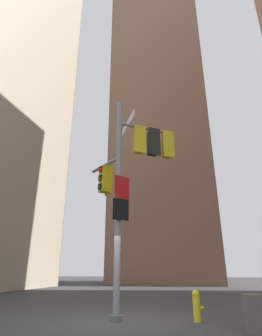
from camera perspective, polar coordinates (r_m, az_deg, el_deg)
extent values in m
plane|color=#38383A|center=(9.35, -3.17, -29.43)|extent=(120.00, 120.00, 0.00)
cube|color=brown|center=(42.89, 6.38, 14.11)|extent=(12.29, 12.29, 51.58)
cylinder|color=gray|center=(9.55, -2.72, -5.98)|extent=(0.21, 0.21, 7.69)
cylinder|color=#595B5E|center=(9.34, -3.16, -28.95)|extent=(0.38, 0.38, 0.16)
cylinder|color=gray|center=(11.02, 3.13, 8.26)|extent=(1.89, 1.40, 0.11)
cylinder|color=gray|center=(10.76, -5.45, 0.59)|extent=(1.56, 1.27, 0.11)
cube|color=gold|center=(10.46, 1.93, 6.18)|extent=(0.41, 0.30, 1.14)
cube|color=gold|center=(10.62, 1.52, 5.75)|extent=(0.47, 0.47, 1.00)
cylinder|color=#360605|center=(10.94, 1.10, 6.95)|extent=(0.20, 0.17, 0.20)
cube|color=black|center=(11.00, 1.09, 7.49)|extent=(0.22, 0.19, 0.02)
cylinder|color=#3C2C06|center=(10.78, 1.12, 5.31)|extent=(0.20, 0.17, 0.20)
cube|color=black|center=(10.84, 1.10, 5.86)|extent=(0.22, 0.19, 0.02)
cylinder|color=#19C672|center=(10.64, 1.13, 3.61)|extent=(0.20, 0.17, 0.20)
cube|color=black|center=(10.69, 1.11, 4.18)|extent=(0.22, 0.19, 0.02)
cube|color=black|center=(10.69, 4.98, 5.62)|extent=(0.41, 0.30, 1.14)
cube|color=black|center=(10.85, 4.54, 5.21)|extent=(0.47, 0.47, 1.00)
cylinder|color=red|center=(11.16, 4.05, 6.41)|extent=(0.20, 0.17, 0.20)
cube|color=black|center=(11.22, 4.02, 6.94)|extent=(0.22, 0.19, 0.02)
cylinder|color=#3C2C06|center=(11.01, 4.10, 4.79)|extent=(0.20, 0.17, 0.20)
cube|color=black|center=(11.07, 4.07, 5.34)|extent=(0.22, 0.19, 0.02)
cylinder|color=#06311C|center=(10.86, 4.14, 3.12)|extent=(0.20, 0.17, 0.20)
cube|color=black|center=(10.92, 4.11, 3.69)|extent=(0.22, 0.19, 0.02)
cube|color=gold|center=(10.96, 7.90, 5.07)|extent=(0.41, 0.30, 1.14)
cube|color=gold|center=(11.11, 7.43, 4.68)|extent=(0.47, 0.47, 1.00)
cylinder|color=#360605|center=(11.42, 6.87, 5.87)|extent=(0.20, 0.17, 0.20)
cube|color=black|center=(11.47, 6.83, 6.40)|extent=(0.22, 0.19, 0.02)
cylinder|color=yellow|center=(11.26, 6.95, 4.28)|extent=(0.20, 0.17, 0.20)
cube|color=black|center=(11.32, 6.91, 4.82)|extent=(0.22, 0.19, 0.02)
cylinder|color=#06311C|center=(11.12, 7.02, 2.64)|extent=(0.20, 0.17, 0.20)
cube|color=black|center=(11.18, 6.98, 3.20)|extent=(0.22, 0.19, 0.02)
cube|color=yellow|center=(10.65, -4.69, -2.64)|extent=(0.39, 0.32, 1.14)
cube|color=yellow|center=(10.56, -5.56, -2.44)|extent=(0.48, 0.48, 1.00)
cylinder|color=red|center=(10.58, -6.41, -0.43)|extent=(0.19, 0.17, 0.20)
cube|color=black|center=(10.62, -6.42, 0.18)|extent=(0.22, 0.19, 0.02)
cylinder|color=#3C2C06|center=(10.46, -6.49, -2.23)|extent=(0.19, 0.17, 0.20)
cube|color=black|center=(10.50, -6.49, -1.61)|extent=(0.22, 0.19, 0.02)
cylinder|color=#06311C|center=(10.36, -6.57, -4.07)|extent=(0.19, 0.17, 0.20)
cube|color=black|center=(10.39, -6.57, -3.43)|extent=(0.22, 0.19, 0.02)
cube|color=white|center=(10.77, -0.62, 9.42)|extent=(0.90, 1.48, 0.28)
cube|color=#19479E|center=(10.77, -0.62, 9.42)|extent=(0.87, 1.45, 0.24)
cube|color=red|center=(9.46, -1.87, -4.08)|extent=(0.38, 0.53, 0.80)
cube|color=white|center=(9.46, -1.87, -4.08)|extent=(0.35, 0.50, 0.76)
cube|color=black|center=(9.24, -2.14, -8.65)|extent=(0.44, 0.43, 0.72)
cube|color=white|center=(9.24, -2.14, -8.65)|extent=(0.41, 0.40, 0.68)
cylinder|color=yellow|center=(9.43, 13.62, -26.76)|extent=(0.22, 0.22, 0.69)
sphere|color=yellow|center=(9.39, 13.40, -24.31)|extent=(0.23, 0.23, 0.23)
cylinder|color=yellow|center=(9.42, 14.69, -26.47)|extent=(0.10, 0.09, 0.09)
cylinder|color=#59514C|center=(8.24, 24.49, -25.96)|extent=(0.55, 0.55, 0.87)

